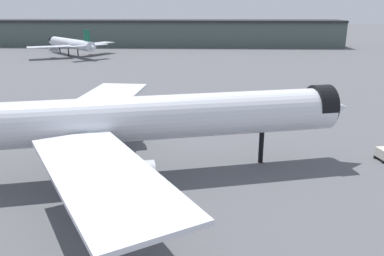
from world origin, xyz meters
The scene contains 5 objects.
ground centered at (0.00, 0.00, 0.00)m, with size 900.00×900.00×0.00m, color #56565B.
airliner_near_gate centered at (1.18, 3.44, 7.65)m, with size 62.80×56.35×17.36m.
airliner_far_taxiway centered at (-49.68, 132.34, 5.43)m, with size 35.88×37.83×12.32m.
terminal_building centered at (-41.64, 178.24, 7.29)m, with size 253.75×23.66×23.16m.
baggage_cart_trailing centered at (37.58, 8.90, 0.98)m, with size 2.29×2.65×1.82m.
Camera 1 is at (10.41, -46.35, 22.32)m, focal length 36.56 mm.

